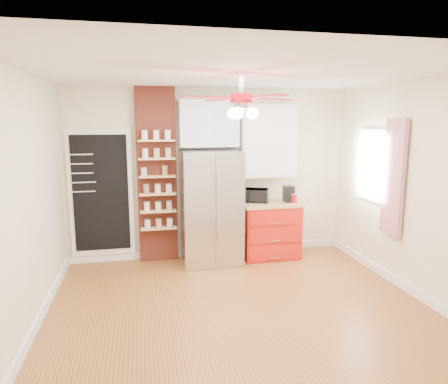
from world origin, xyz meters
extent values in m
plane|color=#9C5C27|center=(0.00, 0.00, 0.00)|extent=(4.50, 4.50, 0.00)
plane|color=white|center=(0.00, 0.00, 2.70)|extent=(4.50, 4.50, 0.00)
cube|color=#F8EDC7|center=(0.00, 2.00, 1.35)|extent=(4.50, 0.02, 2.70)
cube|color=#F8EDC7|center=(0.00, -2.00, 1.35)|extent=(4.50, 0.02, 2.70)
cube|color=#F8EDC7|center=(-2.25, 0.00, 1.35)|extent=(0.02, 4.00, 2.70)
cube|color=#F8EDC7|center=(2.25, 0.00, 1.35)|extent=(0.02, 4.00, 2.70)
cube|color=white|center=(-1.70, 1.97, 1.10)|extent=(0.95, 0.04, 1.95)
cube|color=black|center=(-1.70, 1.95, 1.10)|extent=(0.82, 0.02, 1.78)
cube|color=#933927|center=(-0.85, 1.92, 1.35)|extent=(0.60, 0.16, 2.70)
cube|color=silver|center=(-0.05, 1.63, 0.88)|extent=(0.90, 0.70, 1.75)
cube|color=white|center=(-0.05, 1.82, 2.15)|extent=(0.90, 0.35, 0.70)
cube|color=red|center=(0.92, 1.68, 0.43)|extent=(0.90, 0.60, 0.86)
cube|color=tan|center=(0.92, 1.68, 0.88)|extent=(0.94, 0.64, 0.04)
cube|color=white|center=(0.92, 1.85, 1.88)|extent=(0.90, 0.30, 1.15)
cube|color=white|center=(2.23, 0.90, 1.55)|extent=(0.04, 0.75, 1.05)
cube|color=red|center=(2.18, 0.35, 1.45)|extent=(0.06, 0.40, 1.55)
cylinder|color=silver|center=(0.00, 0.00, 2.55)|extent=(0.05, 0.05, 0.20)
cylinder|color=maroon|center=(0.00, 0.00, 2.43)|extent=(0.24, 0.24, 0.10)
sphere|color=white|center=(0.00, 0.00, 2.27)|extent=(0.13, 0.13, 0.13)
imported|color=black|center=(0.71, 1.78, 1.01)|extent=(0.46, 0.40, 0.21)
cube|color=black|center=(1.23, 1.67, 1.03)|extent=(0.16, 0.20, 0.26)
cylinder|color=#A9090D|center=(1.29, 1.59, 0.97)|extent=(0.11, 0.11, 0.13)
cylinder|color=#A31009|center=(1.21, 1.67, 0.96)|extent=(0.11, 0.11, 0.13)
cylinder|color=#C3B395|center=(-1.05, 1.79, 1.43)|extent=(0.12, 0.12, 0.12)
cylinder|color=olive|center=(-0.73, 1.78, 1.44)|extent=(0.09, 0.09, 0.13)
camera|label=1|loc=(-1.10, -4.30, 2.19)|focal=32.00mm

